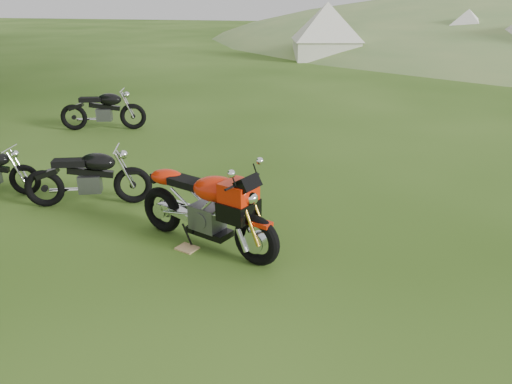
% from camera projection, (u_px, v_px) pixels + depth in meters
% --- Properties ---
extents(ground, '(120.00, 120.00, 0.00)m').
position_uv_depth(ground, '(253.00, 280.00, 5.96)').
color(ground, '#25440E').
rests_on(ground, ground).
extents(sport_motorcycle, '(2.24, 1.35, 1.32)m').
position_uv_depth(sport_motorcycle, '(205.00, 201.00, 6.52)').
color(sport_motorcycle, red).
rests_on(sport_motorcycle, ground).
extents(plywood_board, '(0.33, 0.30, 0.02)m').
position_uv_depth(plywood_board, '(187.00, 248.00, 6.68)').
color(plywood_board, tan).
rests_on(plywood_board, ground).
extents(vintage_moto_b, '(1.96, 1.04, 1.01)m').
position_uv_depth(vintage_moto_b, '(88.00, 175.00, 7.90)').
color(vintage_moto_b, black).
rests_on(vintage_moto_b, ground).
extents(vintage_moto_d, '(2.08, 1.03, 1.07)m').
position_uv_depth(vintage_moto_d, '(103.00, 109.00, 12.34)').
color(vintage_moto_d, black).
rests_on(vintage_moto_d, ground).
extents(tent_left, '(3.80, 3.80, 2.74)m').
position_uv_depth(tent_left, '(327.00, 32.00, 25.59)').
color(tent_left, silver).
rests_on(tent_left, ground).
extents(tent_mid, '(3.62, 3.62, 2.54)m').
position_uv_depth(tent_mid, '(465.00, 35.00, 25.10)').
color(tent_mid, white).
rests_on(tent_mid, ground).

